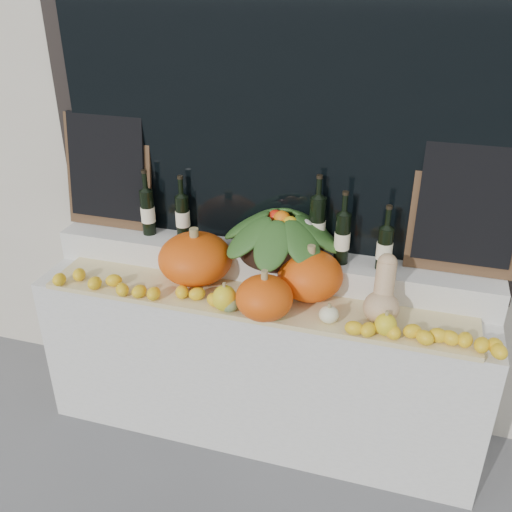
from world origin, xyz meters
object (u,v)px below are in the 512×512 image
pumpkin_right (310,275)px  produce_bowl (282,233)px  pumpkin_left (195,258)px  butternut_squash (383,296)px  wine_bottle_tall (317,226)px

pumpkin_right → produce_bowl: (-0.18, 0.15, 0.13)m
pumpkin_left → butternut_squash: butternut_squash is taller
butternut_squash → produce_bowl: size_ratio=0.46×
pumpkin_left → pumpkin_right: 0.59m
pumpkin_right → butternut_squash: bearing=-14.6°
pumpkin_right → produce_bowl: produce_bowl is taller
produce_bowl → wine_bottle_tall: size_ratio=1.53×
butternut_squash → produce_bowl: 0.60m
butternut_squash → wine_bottle_tall: wine_bottle_tall is taller
produce_bowl → wine_bottle_tall: wine_bottle_tall is taller
pumpkin_left → produce_bowl: produce_bowl is taller
pumpkin_left → butternut_squash: size_ratio=1.26×
wine_bottle_tall → pumpkin_left: bearing=-160.8°
produce_bowl → wine_bottle_tall: (0.17, 0.04, 0.04)m
pumpkin_right → butternut_squash: (0.35, -0.09, 0.00)m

